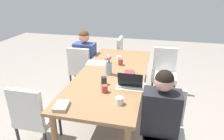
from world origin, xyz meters
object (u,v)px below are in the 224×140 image
object	(u,v)px
chair_far_left_far	(164,71)
chair_far_left_near	(165,124)
chair_near_left_mid	(81,67)
coffee_mug_centre_right	(120,62)
person_near_left_mid	(85,64)
chair_head_left_right_mid	(125,56)
person_far_left_near	(159,126)
book_blue_cover	(129,73)
flower_vase	(109,65)
coffee_mug_near_right	(104,81)
laptop_far_left_near	(131,83)
coffee_mug_centre_left	(119,59)
chair_near_right_near	(33,114)
book_red_cover	(61,106)
coffee_mug_far_left	(105,89)
coffee_mug_near_left	(119,101)
dining_table	(112,77)

from	to	relation	value
chair_far_left_far	chair_far_left_near	bearing A→B (deg)	-0.16
chair_near_left_mid	coffee_mug_centre_right	size ratio (longest dim) A/B	9.10
person_near_left_mid	chair_head_left_right_mid	size ratio (longest dim) A/B	1.33
person_far_left_near	book_blue_cover	bearing A→B (deg)	-150.24
chair_head_left_right_mid	flower_vase	size ratio (longest dim) A/B	2.98
coffee_mug_near_right	chair_head_left_right_mid	bearing A→B (deg)	-178.98
chair_far_left_far	laptop_far_left_near	world-z (taller)	laptop_far_left_near
coffee_mug_near_right	coffee_mug_centre_left	size ratio (longest dim) A/B	1.20
chair_near_right_near	chair_far_left_near	bearing A→B (deg)	96.16
coffee_mug_near_right	chair_far_left_far	bearing A→B (deg)	147.27
chair_far_left_near	chair_near_right_near	distance (m)	1.57
coffee_mug_near_right	chair_far_left_near	bearing A→B (deg)	67.28
coffee_mug_near_right	book_red_cover	bearing A→B (deg)	-25.67
chair_head_left_right_mid	coffee_mug_far_left	distance (m)	2.12
chair_far_left_far	coffee_mug_near_right	size ratio (longest dim) A/B	8.58
coffee_mug_near_left	flower_vase	bearing A→B (deg)	-157.80
chair_near_left_mid	book_red_cover	bearing A→B (deg)	14.55
person_near_left_mid	coffee_mug_near_right	distance (m)	1.38
chair_far_left_near	chair_near_right_near	xyz separation A→B (m)	(0.17, -1.57, 0.00)
chair_far_left_near	coffee_mug_centre_left	size ratio (longest dim) A/B	10.28
coffee_mug_far_left	coffee_mug_near_left	bearing A→B (deg)	45.74
laptop_far_left_near	book_blue_cover	world-z (taller)	laptop_far_left_near
person_far_left_near	flower_vase	size ratio (longest dim) A/B	3.96
chair_far_left_near	flower_vase	xyz separation A→B (m)	(-0.66, -0.82, 0.40)
chair_far_left_near	chair_near_left_mid	bearing A→B (deg)	-132.55
dining_table	person_near_left_mid	distance (m)	1.07
flower_vase	dining_table	bearing A→B (deg)	140.35
chair_near_left_mid	coffee_mug_centre_left	size ratio (longest dim) A/B	10.28
laptop_far_left_near	book_red_cover	distance (m)	0.92
chair_far_left_far	flower_vase	xyz separation A→B (m)	(0.92, -0.82, 0.40)
chair_near_right_near	chair_head_left_right_mid	size ratio (longest dim) A/B	1.00
coffee_mug_centre_left	book_blue_cover	distance (m)	0.56
chair_near_right_near	coffee_mug_far_left	size ratio (longest dim) A/B	9.73
dining_table	chair_far_left_near	size ratio (longest dim) A/B	2.57
dining_table	coffee_mug_near_right	size ratio (longest dim) A/B	22.06
coffee_mug_centre_right	chair_far_left_far	bearing A→B (deg)	125.98
coffee_mug_near_right	coffee_mug_centre_left	bearing A→B (deg)	178.72
flower_vase	chair_far_left_near	bearing A→B (deg)	50.93
chair_far_left_near	coffee_mug_centre_right	xyz separation A→B (m)	(-1.06, -0.72, 0.30)
coffee_mug_centre_right	dining_table	bearing A→B (deg)	-9.92
dining_table	coffee_mug_near_right	xyz separation A→B (m)	(0.38, -0.02, 0.12)
person_far_left_near	coffee_mug_near_right	xyz separation A→B (m)	(-0.41, -0.74, 0.28)
person_near_left_mid	coffee_mug_centre_right	xyz separation A→B (m)	(0.43, 0.77, 0.27)
coffee_mug_centre_left	book_blue_cover	xyz separation A→B (m)	(0.50, 0.26, -0.03)
dining_table	flower_vase	bearing A→B (deg)	-39.65
chair_near_left_mid	chair_far_left_far	world-z (taller)	same
person_near_left_mid	coffee_mug_centre_right	world-z (taller)	person_near_left_mid
person_near_left_mid	laptop_far_left_near	xyz separation A→B (m)	(1.14, 1.04, 0.27)
chair_near_right_near	coffee_mug_centre_left	size ratio (longest dim) A/B	10.28
dining_table	book_red_cover	world-z (taller)	book_red_cover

